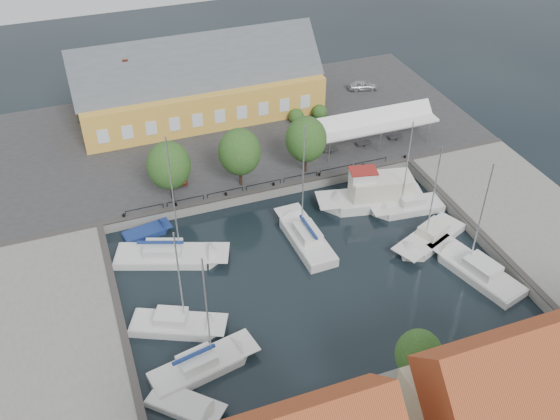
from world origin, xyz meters
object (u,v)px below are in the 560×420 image
at_px(west_boat_d, 202,367).
at_px(center_sailboat, 306,239).
at_px(west_boat_a, 169,257).
at_px(trawler, 375,196).
at_px(east_boat_a, 408,208).
at_px(warehouse, 194,87).
at_px(car_red, 177,172).
at_px(launch_nw, 147,233).
at_px(east_boat_b, 430,239).
at_px(east_boat_c, 477,272).
at_px(tent_canopy, 374,123).
at_px(launch_sw, 185,406).
at_px(car_silver, 363,85).
at_px(west_boat_c, 176,326).

bearing_deg(west_boat_d, center_sailboat, 40.70).
height_order(center_sailboat, west_boat_a, west_boat_a).
xyz_separation_m(trawler, east_boat_a, (2.67, -1.96, -0.75)).
height_order(warehouse, west_boat_d, warehouse).
bearing_deg(car_red, launch_nw, -121.83).
bearing_deg(trawler, west_boat_d, -146.75).
bearing_deg(center_sailboat, west_boat_d, -139.30).
height_order(east_boat_b, west_boat_a, west_boat_a).
relative_size(east_boat_b, east_boat_c, 0.96).
distance_m(car_red, west_boat_d, 24.22).
distance_m(east_boat_a, east_boat_c, 10.31).
xyz_separation_m(tent_canopy, west_boat_d, (-25.41, -22.91, -3.41)).
height_order(car_red, launch_nw, car_red).
bearing_deg(launch_nw, launch_sw, -92.95).
xyz_separation_m(car_silver, center_sailboat, (-17.85, -24.59, -1.25)).
bearing_deg(trawler, launch_sw, -144.28).
relative_size(center_sailboat, west_boat_c, 1.19).
bearing_deg(center_sailboat, tent_canopy, 43.30).
bearing_deg(car_red, east_boat_a, -28.41).
relative_size(car_silver, car_red, 0.89).
relative_size(car_silver, east_boat_c, 0.31).
distance_m(car_silver, center_sailboat, 30.41).
xyz_separation_m(warehouse, car_silver, (21.65, -1.32, -2.81)).
bearing_deg(east_boat_b, east_boat_a, 84.63).
relative_size(tent_canopy, west_boat_c, 1.35).
xyz_separation_m(car_silver, east_boat_a, (-6.56, -23.49, -1.35)).
relative_size(west_boat_d, launch_sw, 2.05).
height_order(tent_canopy, west_boat_c, west_boat_c).
xyz_separation_m(center_sailboat, launch_nw, (-13.55, 6.21, -0.27)).
relative_size(tent_canopy, east_boat_c, 1.21).
bearing_deg(tent_canopy, east_boat_b, -97.09).
bearing_deg(west_boat_a, launch_sw, -98.32).
bearing_deg(car_red, car_silver, 25.48).
bearing_deg(west_boat_d, east_boat_c, 3.89).
bearing_deg(trawler, east_boat_a, -36.30).
bearing_deg(center_sailboat, east_boat_b, -19.42).
bearing_deg(west_boat_d, car_red, 81.25).
height_order(trawler, east_boat_b, east_boat_b).
bearing_deg(launch_nw, trawler, -8.05).
xyz_separation_m(car_red, west_boat_c, (-4.56, -19.31, -1.41)).
xyz_separation_m(trawler, launch_sw, (-23.19, -16.67, -0.93)).
bearing_deg(west_boat_c, car_red, 76.70).
relative_size(center_sailboat, east_boat_a, 1.17).
distance_m(car_silver, west_boat_c, 44.00).
bearing_deg(west_boat_d, tent_canopy, 42.03).
xyz_separation_m(tent_canopy, west_boat_c, (-26.29, -18.32, -3.42)).
xyz_separation_m(center_sailboat, west_boat_a, (-12.29, 2.01, -0.09)).
height_order(east_boat_c, west_boat_c, east_boat_c).
distance_m(center_sailboat, launch_sw, 19.94).
distance_m(car_red, east_boat_c, 30.74).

